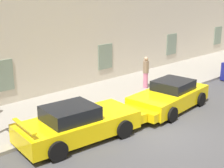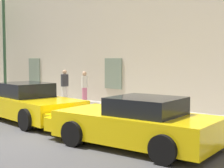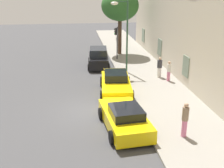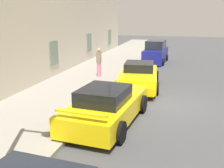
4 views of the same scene
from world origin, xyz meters
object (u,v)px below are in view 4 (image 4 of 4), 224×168
object	(u,v)px
sportscar_yellow_flank	(138,77)
hatchback_parked	(156,53)
sportscar_red_lead	(109,105)
pedestrian_bystander	(99,62)

from	to	relation	value
sportscar_yellow_flank	hatchback_parked	xyz separation A→B (m)	(8.33, -0.08, 0.23)
sportscar_red_lead	pedestrian_bystander	distance (m)	6.93
sportscar_red_lead	sportscar_yellow_flank	world-z (taller)	sportscar_red_lead
sportscar_yellow_flank	hatchback_parked	world-z (taller)	hatchback_parked
sportscar_yellow_flank	pedestrian_bystander	distance (m)	3.19
sportscar_yellow_flank	hatchback_parked	distance (m)	8.33
pedestrian_bystander	sportscar_yellow_flank	bearing A→B (deg)	-119.84
sportscar_red_lead	hatchback_parked	bearing A→B (deg)	-1.68
hatchback_parked	sportscar_red_lead	bearing A→B (deg)	178.32
sportscar_yellow_flank	pedestrian_bystander	bearing A→B (deg)	60.16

